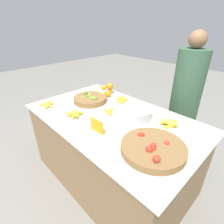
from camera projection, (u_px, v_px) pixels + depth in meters
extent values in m
plane|color=gray|center=(112.00, 175.00, 2.03)|extent=(12.00, 12.00, 0.00)
cube|color=olive|center=(112.00, 149.00, 1.86)|extent=(1.63, 0.98, 0.77)
cube|color=beige|center=(112.00, 117.00, 1.68)|extent=(1.69, 1.02, 0.01)
cylinder|color=olive|center=(90.00, 99.00, 1.97)|extent=(0.37, 0.37, 0.06)
sphere|color=#6BA333|center=(85.00, 93.00, 2.03)|extent=(0.05, 0.05, 0.05)
sphere|color=#7AB238|center=(90.00, 95.00, 1.97)|extent=(0.05, 0.05, 0.05)
sphere|color=#6BA333|center=(90.00, 99.00, 1.99)|extent=(0.04, 0.04, 0.04)
sphere|color=#6BA333|center=(90.00, 98.00, 1.94)|extent=(0.04, 0.04, 0.04)
sphere|color=#7AB238|center=(80.00, 102.00, 1.92)|extent=(0.04, 0.04, 0.04)
sphere|color=#6BA333|center=(82.00, 98.00, 1.97)|extent=(0.05, 0.05, 0.05)
sphere|color=#6BA333|center=(95.00, 99.00, 1.90)|extent=(0.05, 0.05, 0.05)
sphere|color=#89BC42|center=(94.00, 99.00, 2.00)|extent=(0.04, 0.04, 0.04)
sphere|color=#89BC42|center=(95.00, 95.00, 2.08)|extent=(0.04, 0.04, 0.04)
sphere|color=#89BC42|center=(93.00, 98.00, 1.92)|extent=(0.05, 0.05, 0.05)
cylinder|color=olive|center=(153.00, 148.00, 1.22)|extent=(0.46, 0.46, 0.05)
sphere|color=red|center=(164.00, 146.00, 1.23)|extent=(0.04, 0.04, 0.04)
sphere|color=red|center=(142.00, 135.00, 1.31)|extent=(0.04, 0.04, 0.04)
sphere|color=red|center=(167.00, 143.00, 1.23)|extent=(0.04, 0.04, 0.04)
sphere|color=red|center=(157.00, 159.00, 1.06)|extent=(0.05, 0.05, 0.05)
sphere|color=red|center=(153.00, 146.00, 1.20)|extent=(0.04, 0.04, 0.04)
sphere|color=red|center=(161.00, 158.00, 1.12)|extent=(0.04, 0.04, 0.04)
sphere|color=red|center=(157.00, 146.00, 1.23)|extent=(0.04, 0.04, 0.04)
sphere|color=red|center=(149.00, 149.00, 1.16)|extent=(0.05, 0.05, 0.05)
sphere|color=red|center=(153.00, 149.00, 1.18)|extent=(0.05, 0.05, 0.05)
sphere|color=red|center=(155.00, 149.00, 1.21)|extent=(0.04, 0.04, 0.04)
sphere|color=red|center=(158.00, 147.00, 1.23)|extent=(0.04, 0.04, 0.04)
sphere|color=red|center=(140.00, 135.00, 1.31)|extent=(0.04, 0.04, 0.04)
sphere|color=orange|center=(110.00, 91.00, 2.20)|extent=(0.07, 0.07, 0.07)
sphere|color=orange|center=(103.00, 95.00, 2.07)|extent=(0.07, 0.07, 0.07)
sphere|color=orange|center=(108.00, 94.00, 2.10)|extent=(0.07, 0.07, 0.07)
sphere|color=orange|center=(104.00, 88.00, 2.16)|extent=(0.07, 0.07, 0.07)
sphere|color=orange|center=(110.00, 86.00, 2.16)|extent=(0.08, 0.08, 0.08)
cylinder|color=#B7B7BF|center=(136.00, 113.00, 1.66)|extent=(0.30, 0.30, 0.08)
cube|color=orange|center=(97.00, 126.00, 1.42)|extent=(0.15, 0.01, 0.12)
ellipsoid|color=yellow|center=(108.00, 112.00, 1.72)|extent=(0.12, 0.05, 0.03)
ellipsoid|color=yellow|center=(109.00, 111.00, 1.75)|extent=(0.09, 0.15, 0.03)
ellipsoid|color=yellow|center=(111.00, 110.00, 1.76)|extent=(0.09, 0.14, 0.03)
ellipsoid|color=yellow|center=(107.00, 110.00, 1.76)|extent=(0.12, 0.04, 0.03)
ellipsoid|color=yellow|center=(171.00, 123.00, 1.54)|extent=(0.08, 0.12, 0.03)
ellipsoid|color=yellow|center=(167.00, 123.00, 1.54)|extent=(0.11, 0.13, 0.03)
ellipsoid|color=yellow|center=(169.00, 121.00, 1.56)|extent=(0.13, 0.09, 0.04)
ellipsoid|color=yellow|center=(171.00, 126.00, 1.49)|extent=(0.10, 0.13, 0.03)
ellipsoid|color=yellow|center=(169.00, 123.00, 1.54)|extent=(0.10, 0.11, 0.03)
ellipsoid|color=yellow|center=(171.00, 121.00, 1.51)|extent=(0.11, 0.11, 0.03)
ellipsoid|color=yellow|center=(169.00, 123.00, 1.49)|extent=(0.15, 0.08, 0.03)
ellipsoid|color=yellow|center=(48.00, 105.00, 1.86)|extent=(0.11, 0.14, 0.04)
ellipsoid|color=yellow|center=(48.00, 105.00, 1.87)|extent=(0.16, 0.06, 0.03)
ellipsoid|color=yellow|center=(47.00, 104.00, 1.89)|extent=(0.09, 0.15, 0.03)
ellipsoid|color=yellow|center=(47.00, 103.00, 1.91)|extent=(0.10, 0.14, 0.03)
ellipsoid|color=yellow|center=(76.00, 114.00, 1.69)|extent=(0.08, 0.15, 0.03)
ellipsoid|color=yellow|center=(76.00, 112.00, 1.72)|extent=(0.15, 0.09, 0.03)
ellipsoid|color=yellow|center=(78.00, 113.00, 1.70)|extent=(0.15, 0.10, 0.03)
ellipsoid|color=yellow|center=(74.00, 115.00, 1.67)|extent=(0.14, 0.12, 0.03)
ellipsoid|color=yellow|center=(74.00, 114.00, 1.65)|extent=(0.15, 0.06, 0.03)
ellipsoid|color=yellow|center=(72.00, 113.00, 1.66)|extent=(0.11, 0.15, 0.03)
ellipsoid|color=yellow|center=(124.00, 100.00, 1.99)|extent=(0.08, 0.13, 0.03)
ellipsoid|color=yellow|center=(122.00, 100.00, 1.98)|extent=(0.07, 0.14, 0.03)
ellipsoid|color=yellow|center=(123.00, 101.00, 1.96)|extent=(0.09, 0.13, 0.03)
ellipsoid|color=yellow|center=(121.00, 100.00, 1.99)|extent=(0.04, 0.16, 0.03)
ellipsoid|color=yellow|center=(121.00, 98.00, 1.99)|extent=(0.12, 0.04, 0.03)
ellipsoid|color=yellow|center=(121.00, 98.00, 1.99)|extent=(0.03, 0.14, 0.03)
cylinder|color=#385B42|center=(183.00, 107.00, 2.10)|extent=(0.33, 0.33, 1.34)
sphere|color=#896042|center=(198.00, 39.00, 1.75)|extent=(0.18, 0.18, 0.18)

